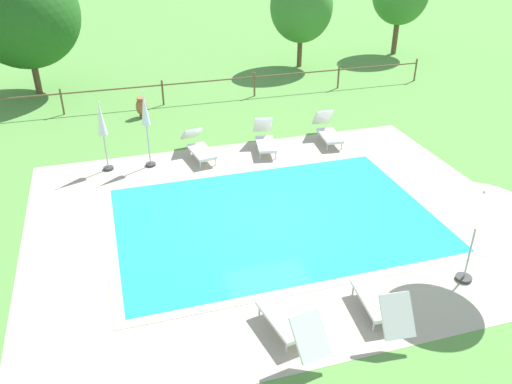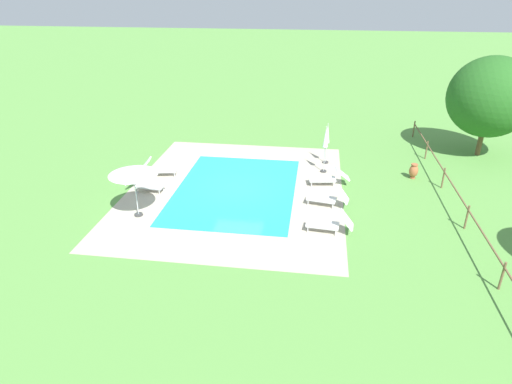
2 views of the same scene
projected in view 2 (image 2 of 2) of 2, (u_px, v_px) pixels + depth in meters
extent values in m
plane|color=#599342|center=(236.00, 189.00, 21.35)|extent=(160.00, 160.00, 0.00)
cube|color=#B2A893|center=(236.00, 189.00, 21.35)|extent=(12.78, 10.21, 0.01)
cube|color=#23A8C1|center=(236.00, 189.00, 21.35)|extent=(8.25, 5.68, 0.01)
cube|color=#C0B59F|center=(297.00, 193.00, 20.97)|extent=(8.73, 0.24, 0.01)
cube|color=#C0B59F|center=(177.00, 186.00, 21.72)|extent=(8.73, 0.24, 0.01)
cube|color=#C0B59F|center=(216.00, 234.00, 17.55)|extent=(0.24, 5.68, 0.01)
cube|color=#C0B59F|center=(249.00, 158.00, 25.14)|extent=(0.24, 5.68, 0.01)
cube|color=white|center=(322.00, 198.00, 19.75)|extent=(0.83, 1.39, 0.07)
cube|color=white|center=(342.00, 195.00, 19.34)|extent=(0.69, 0.67, 0.71)
cube|color=silver|center=(321.00, 199.00, 19.77)|extent=(0.79, 1.36, 0.04)
cylinder|color=silver|center=(308.00, 202.00, 19.77)|extent=(0.04, 0.04, 0.28)
cylinder|color=silver|center=(310.00, 198.00, 20.20)|extent=(0.04, 0.04, 0.28)
cylinder|color=silver|center=(333.00, 206.00, 19.45)|extent=(0.04, 0.04, 0.28)
cylinder|color=silver|center=(334.00, 201.00, 19.88)|extent=(0.04, 0.04, 0.28)
cube|color=white|center=(150.00, 185.00, 21.00)|extent=(0.71, 1.35, 0.07)
cube|color=white|center=(132.00, 177.00, 21.04)|extent=(0.65, 0.61, 0.71)
cube|color=silver|center=(150.00, 186.00, 21.03)|extent=(0.68, 1.32, 0.04)
cylinder|color=silver|center=(164.00, 188.00, 21.19)|extent=(0.04, 0.04, 0.28)
cylinder|color=silver|center=(159.00, 192.00, 20.74)|extent=(0.04, 0.04, 0.28)
cylinder|color=silver|center=(142.00, 185.00, 21.42)|extent=(0.04, 0.04, 0.28)
cylinder|color=silver|center=(138.00, 190.00, 20.97)|extent=(0.04, 0.04, 0.28)
cube|color=white|center=(323.00, 224.00, 17.64)|extent=(0.73, 1.35, 0.07)
cube|color=white|center=(346.00, 220.00, 17.30)|extent=(0.65, 0.64, 0.70)
cube|color=silver|center=(322.00, 225.00, 17.66)|extent=(0.69, 1.32, 0.04)
cylinder|color=silver|center=(308.00, 229.00, 17.61)|extent=(0.04, 0.04, 0.28)
cylinder|color=silver|center=(309.00, 223.00, 18.06)|extent=(0.04, 0.04, 0.28)
cylinder|color=silver|center=(336.00, 233.00, 17.37)|extent=(0.04, 0.04, 0.28)
cylinder|color=silver|center=(337.00, 227.00, 17.82)|extent=(0.04, 0.04, 0.28)
cube|color=white|center=(164.00, 170.00, 22.76)|extent=(0.82, 1.38, 0.07)
cube|color=white|center=(145.00, 164.00, 22.60)|extent=(0.70, 0.70, 0.68)
cube|color=silver|center=(164.00, 171.00, 22.79)|extent=(0.78, 1.35, 0.04)
cylinder|color=silver|center=(176.00, 171.00, 23.08)|extent=(0.04, 0.04, 0.28)
cylinder|color=silver|center=(174.00, 175.00, 22.62)|extent=(0.04, 0.04, 0.28)
cylinder|color=silver|center=(154.00, 171.00, 23.05)|extent=(0.04, 0.04, 0.28)
cylinder|color=silver|center=(153.00, 175.00, 22.59)|extent=(0.04, 0.04, 0.28)
cube|color=white|center=(322.00, 179.00, 21.70)|extent=(0.79, 1.37, 0.07)
cube|color=white|center=(342.00, 174.00, 21.60)|extent=(0.70, 0.79, 0.57)
cube|color=silver|center=(322.00, 180.00, 21.73)|extent=(0.75, 1.34, 0.04)
cylinder|color=silver|center=(311.00, 184.00, 21.54)|extent=(0.04, 0.04, 0.28)
cylinder|color=silver|center=(310.00, 180.00, 22.00)|extent=(0.04, 0.04, 0.28)
cylinder|color=silver|center=(334.00, 184.00, 21.55)|extent=(0.04, 0.04, 0.28)
cylinder|color=silver|center=(332.00, 180.00, 22.01)|extent=(0.04, 0.04, 0.28)
cylinder|color=#383838|center=(139.00, 215.00, 18.95)|extent=(0.36, 0.36, 0.08)
cylinder|color=#B2B5B7|center=(136.00, 192.00, 18.49)|extent=(0.04, 0.04, 2.21)
cone|color=white|center=(133.00, 171.00, 18.07)|extent=(2.03, 2.03, 0.30)
sphere|color=white|center=(132.00, 167.00, 18.00)|extent=(0.06, 0.06, 0.06)
cylinder|color=#383838|center=(325.00, 162.00, 24.45)|extent=(0.32, 0.32, 0.08)
cylinder|color=#B2B5B7|center=(326.00, 153.00, 24.21)|extent=(0.04, 0.04, 1.19)
cone|color=white|center=(327.00, 134.00, 23.74)|extent=(0.28, 0.28, 1.02)
sphere|color=white|center=(328.00, 124.00, 23.51)|extent=(0.05, 0.05, 0.05)
cylinder|color=#383838|center=(323.00, 171.00, 23.30)|extent=(0.32, 0.32, 0.08)
cylinder|color=#B2B5B7|center=(324.00, 160.00, 23.01)|extent=(0.04, 0.04, 1.40)
cone|color=white|center=(326.00, 137.00, 22.48)|extent=(0.27, 0.27, 1.05)
sphere|color=white|center=(327.00, 127.00, 22.25)|extent=(0.05, 0.05, 0.05)
cylinder|color=#A85B38|center=(413.00, 178.00, 22.53)|extent=(0.24, 0.24, 0.08)
ellipsoid|color=#A85B38|center=(414.00, 171.00, 22.37)|extent=(0.44, 0.44, 0.67)
cylinder|color=#A85B38|center=(415.00, 165.00, 22.22)|extent=(0.33, 0.33, 0.06)
cylinder|color=brown|center=(414.00, 129.00, 28.37)|extent=(0.08, 0.08, 1.05)
cylinder|color=brown|center=(426.00, 150.00, 24.82)|extent=(0.08, 0.08, 1.05)
cylinder|color=brown|center=(443.00, 178.00, 21.28)|extent=(0.08, 0.08, 1.05)
cylinder|color=brown|center=(467.00, 217.00, 17.73)|extent=(0.08, 0.08, 1.05)
cylinder|color=brown|center=(502.00, 276.00, 14.19)|extent=(0.08, 0.08, 1.05)
cube|color=brown|center=(455.00, 189.00, 19.36)|extent=(19.85, 0.05, 0.05)
cylinder|color=brown|center=(480.00, 141.00, 25.27)|extent=(0.28, 0.28, 1.72)
ellipsoid|color=#235B1E|center=(490.00, 97.00, 24.18)|extent=(4.57, 4.57, 4.43)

